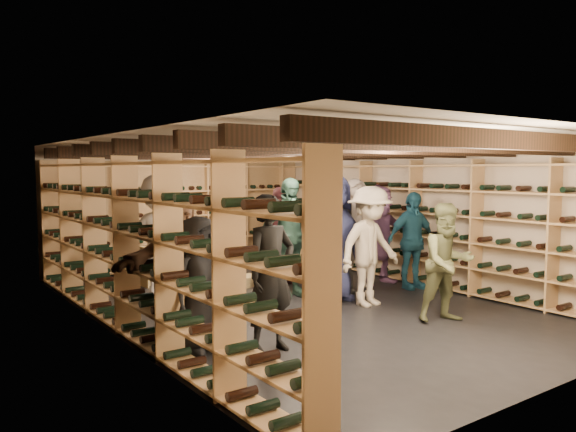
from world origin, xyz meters
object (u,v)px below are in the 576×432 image
(crate_stack_left, at_px, (157,266))
(person_10, at_px, (289,237))
(person_2, at_px, (448,263))
(person_9, at_px, (159,238))
(person_6, at_px, (333,238))
(person_11, at_px, (379,234))
(person_5, at_px, (177,267))
(person_7, at_px, (357,233))
(person_0, at_px, (199,284))
(person_8, at_px, (284,237))
(crate_loose, at_px, (246,281))
(person_12, at_px, (338,244))
(person_4, at_px, (412,240))
(person_1, at_px, (271,274))
(person_3, at_px, (370,246))
(crate_stack_right, at_px, (302,261))

(crate_stack_left, height_order, person_10, person_10)
(person_2, distance_m, person_9, 4.17)
(person_6, distance_m, person_11, 1.59)
(crate_stack_left, bearing_deg, person_5, -108.21)
(person_7, distance_m, person_9, 3.24)
(person_5, bearing_deg, person_0, -83.91)
(person_5, distance_m, person_11, 4.31)
(person_7, distance_m, person_8, 1.23)
(crate_loose, xyz_separation_m, person_0, (-2.21, -2.64, 0.66))
(person_2, height_order, person_12, person_12)
(person_0, xyz_separation_m, person_9, (0.58, 2.45, 0.21))
(person_2, relative_size, person_4, 0.96)
(person_1, distance_m, person_4, 3.97)
(crate_loose, distance_m, person_1, 3.58)
(person_3, distance_m, person_9, 3.14)
(crate_stack_right, xyz_separation_m, person_6, (-0.62, -1.60, 0.61))
(person_1, height_order, person_9, person_9)
(crate_stack_right, xyz_separation_m, person_8, (-0.60, -0.29, 0.51))
(person_10, bearing_deg, person_1, -124.82)
(person_12, bearing_deg, person_8, 120.93)
(person_1, bearing_deg, person_6, 28.83)
(person_4, xyz_separation_m, person_8, (-1.63, 1.38, 0.04))
(person_5, bearing_deg, person_3, 3.15)
(crate_stack_right, bearing_deg, person_4, -58.29)
(person_4, bearing_deg, person_10, 169.75)
(person_0, bearing_deg, person_6, -0.17)
(crate_stack_left, distance_m, person_10, 2.49)
(person_3, distance_m, person_10, 1.33)
(person_2, xyz_separation_m, person_9, (-2.59, 3.27, 0.18))
(person_10, distance_m, person_12, 0.84)
(person_1, relative_size, person_8, 1.02)
(person_4, distance_m, person_10, 2.14)
(person_0, distance_m, person_10, 2.83)
(person_1, xyz_separation_m, person_8, (2.11, 2.73, -0.01))
(crate_stack_left, xyz_separation_m, crate_loose, (1.21, -0.95, -0.25))
(person_4, xyz_separation_m, person_12, (-1.24, 0.43, -0.01))
(crate_stack_right, relative_size, person_8, 0.40)
(person_1, distance_m, person_10, 2.69)
(crate_stack_left, bearing_deg, person_6, -57.16)
(person_9, relative_size, person_11, 1.10)
(person_2, xyz_separation_m, person_10, (-0.82, 2.40, 0.15))
(crate_stack_right, distance_m, person_3, 2.24)
(person_10, bearing_deg, person_6, -55.42)
(crate_loose, bearing_deg, person_0, -129.97)
(person_4, relative_size, person_10, 0.87)
(person_2, relative_size, person_5, 0.91)
(crate_stack_right, bearing_deg, person_10, -135.66)
(crate_stack_left, bearing_deg, crate_loose, -38.13)
(person_12, bearing_deg, person_4, -11.02)
(person_3, bearing_deg, person_10, 113.12)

